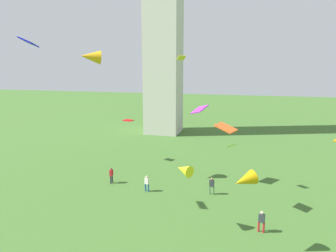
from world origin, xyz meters
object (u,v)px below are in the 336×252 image
at_px(kite_flying_1, 128,120).
at_px(kite_flying_10, 245,180).
at_px(person_2, 262,220).
at_px(kite_flying_4, 184,170).
at_px(kite_flying_5, 231,146).
at_px(person_0, 111,174).
at_px(kite_flying_11, 200,109).
at_px(person_5, 212,185).
at_px(kite_flying_9, 181,58).
at_px(kite_flying_8, 91,57).
at_px(person_1, 147,183).
at_px(kite_flying_6, 226,128).
at_px(kite_flying_3, 29,42).

height_order(kite_flying_1, kite_flying_10, kite_flying_10).
distance_m(person_2, kite_flying_4, 6.74).
bearing_deg(kite_flying_10, kite_flying_5, 150.22).
relative_size(kite_flying_4, kite_flying_5, 1.58).
xyz_separation_m(person_0, kite_flying_11, (8.62, 2.19, 6.72)).
relative_size(person_5, kite_flying_1, 1.15).
height_order(kite_flying_9, kite_flying_10, kite_flying_9).
distance_m(kite_flying_8, kite_flying_11, 11.75).
xyz_separation_m(kite_flying_4, kite_flying_9, (-1.68, 6.70, 7.96)).
bearing_deg(kite_flying_5, kite_flying_9, 22.17).
xyz_separation_m(person_1, kite_flying_5, (7.59, 4.25, 3.04)).
bearing_deg(person_2, person_0, 172.06).
relative_size(person_5, kite_flying_6, 0.86).
bearing_deg(person_1, person_5, 24.61).
xyz_separation_m(kite_flying_1, kite_flying_3, (-1.87, -14.69, 8.39)).
bearing_deg(person_0, person_2, -112.38).
xyz_separation_m(kite_flying_3, kite_flying_11, (11.49, 9.40, -5.95)).
bearing_deg(kite_flying_10, kite_flying_6, 159.64).
bearing_deg(kite_flying_8, kite_flying_1, 137.78).
xyz_separation_m(person_1, kite_flying_10, (9.01, -7.91, 4.09)).
bearing_deg(kite_flying_4, kite_flying_11, -143.95).
bearing_deg(kite_flying_8, person_1, 42.09).
distance_m(kite_flying_10, kite_flying_11, 12.40).
bearing_deg(kite_flying_10, person_0, -160.77).
relative_size(person_2, kite_flying_6, 0.84).
xyz_separation_m(kite_flying_4, kite_flying_5, (2.83, 10.09, -0.67)).
height_order(kite_flying_4, kite_flying_8, kite_flying_8).
distance_m(person_1, kite_flying_6, 9.90).
relative_size(kite_flying_4, kite_flying_8, 0.62).
relative_size(kite_flying_3, kite_flying_6, 0.85).
bearing_deg(kite_flying_4, person_0, -93.87).
bearing_deg(kite_flying_3, kite_flying_10, -110.32).
xyz_separation_m(kite_flying_8, kite_flying_9, (9.06, -0.39, -0.15)).
bearing_deg(kite_flying_10, person_1, -167.71).
xyz_separation_m(kite_flying_4, kite_flying_10, (4.24, -2.07, 0.39)).
xyz_separation_m(person_1, kite_flying_3, (-7.06, -6.11, 12.71)).
bearing_deg(kite_flying_6, kite_flying_4, 81.41).
bearing_deg(person_5, person_2, -48.77).
distance_m(person_5, kite_flying_1, 14.32).
bearing_deg(person_0, kite_flying_5, -74.92).
bearing_deg(kite_flying_10, kite_flying_9, 177.60).
relative_size(kite_flying_3, kite_flying_10, 0.92).
bearing_deg(kite_flying_1, person_2, 159.28).
bearing_deg(kite_flying_11, person_1, 149.49).
bearing_deg(kite_flying_6, person_2, 166.05).
bearing_deg(kite_flying_3, kite_flying_6, -89.07).
bearing_deg(kite_flying_1, person_0, 117.89).
bearing_deg(person_5, kite_flying_10, -66.78).
height_order(kite_flying_5, kite_flying_8, kite_flying_8).
relative_size(kite_flying_1, kite_flying_11, 0.71).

